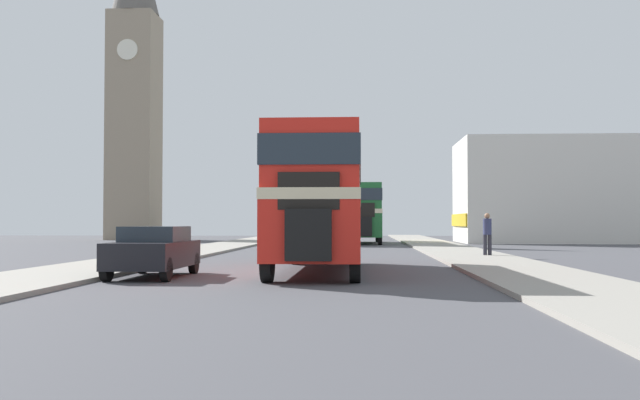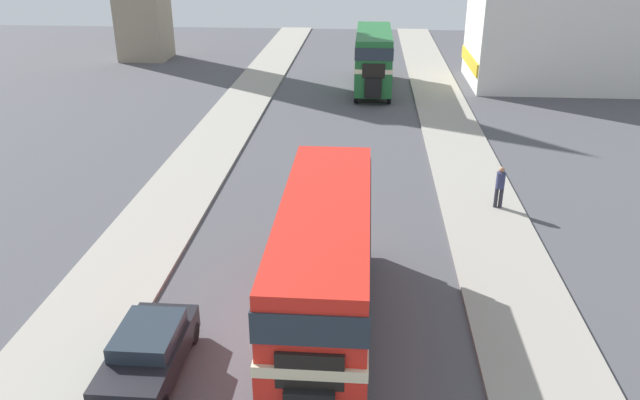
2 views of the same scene
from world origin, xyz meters
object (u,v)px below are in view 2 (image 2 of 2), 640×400
Objects in this scene: bus_distant at (373,55)px; pedestrian_walking at (500,185)px; double_decker_bus at (325,257)px; car_parked_near at (148,352)px.

bus_distant is 5.30× the size of pedestrian_walking.
bus_distant is at bearing 104.27° from pedestrian_walking.
double_decker_bus is at bearing -92.78° from bus_distant.
car_parked_near is (-6.03, -32.60, -1.79)m from bus_distant.
car_parked_near is at bearing -100.47° from bus_distant.
double_decker_bus is 5.49× the size of pedestrian_walking.
double_decker_bus is at bearing -126.59° from pedestrian_walking.
bus_distant is (1.46, 30.13, 0.05)m from double_decker_bus.
bus_distant is at bearing 87.22° from double_decker_bus.
pedestrian_walking reaches higher than car_parked_near.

